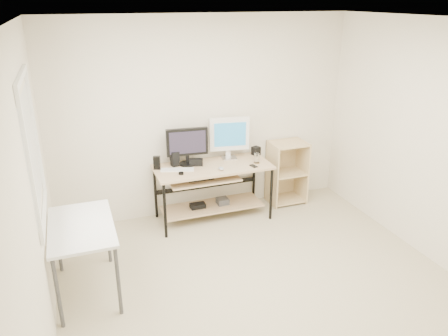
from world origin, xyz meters
TOP-DOWN VIEW (x-y plane):
  - room at (-0.14, 0.04)m, footprint 4.01×4.01m
  - desk at (-0.03, 1.66)m, footprint 1.50×0.65m
  - side_table at (-1.68, 0.60)m, footprint 0.60×1.00m
  - shelf_unit at (1.15, 1.82)m, footprint 0.50×0.40m
  - black_monitor at (-0.29, 1.81)m, footprint 0.53×0.22m
  - white_imac at (0.30, 1.84)m, footprint 0.53×0.17m
  - keyboard at (-0.47, 1.66)m, footprint 0.43×0.23m
  - mouse at (0.05, 1.49)m, footprint 0.07×0.11m
  - center_speaker at (-0.20, 1.74)m, footprint 0.19×0.13m
  - speaker_left at (-0.46, 1.82)m, footprint 0.12×0.12m
  - speaker_right at (0.69, 1.85)m, footprint 0.12×0.12m
  - audio_controller at (-0.70, 1.79)m, footprint 0.10×0.08m
  - volume_puck at (-0.46, 1.51)m, footprint 0.07×0.07m
  - smartphone at (0.49, 1.46)m, footprint 0.09×0.13m
  - coaster at (0.57, 1.56)m, footprint 0.11×0.11m
  - drinking_glass at (0.57, 1.56)m, footprint 0.08×0.08m

SIDE VIEW (x-z plane):
  - shelf_unit at x=1.15m, z-range 0.00..0.90m
  - desk at x=-0.03m, z-range 0.16..0.91m
  - side_table at x=-1.68m, z-range 0.30..1.05m
  - coaster at x=0.57m, z-range 0.75..0.76m
  - smartphone at x=0.49m, z-range 0.75..0.76m
  - keyboard at x=-0.47m, z-range 0.75..0.76m
  - volume_puck at x=-0.46m, z-range 0.75..0.78m
  - mouse at x=0.05m, z-range 0.75..0.78m
  - center_speaker at x=-0.20m, z-range 0.75..0.84m
  - speaker_right at x=0.69m, z-range 0.75..0.86m
  - drinking_glass at x=0.57m, z-range 0.76..0.89m
  - audio_controller at x=-0.70m, z-range 0.75..0.92m
  - speaker_left at x=-0.46m, z-range 0.75..0.95m
  - black_monitor at x=-0.29m, z-range 0.79..1.27m
  - white_imac at x=0.30m, z-range 0.79..1.36m
  - room at x=-0.14m, z-range 0.01..2.63m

